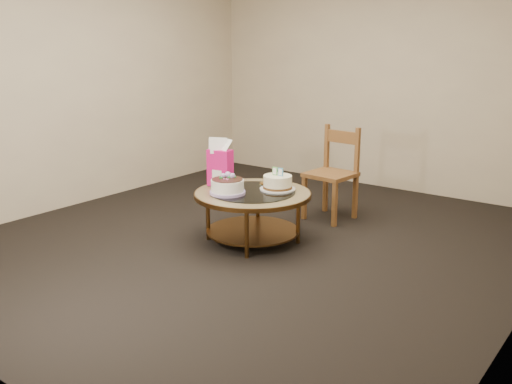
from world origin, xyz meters
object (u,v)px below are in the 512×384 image
Objects in this scene: coffee_table at (253,200)px; gift_bag at (220,163)px; dining_chair at (333,173)px; cream_cake at (278,183)px; decorated_cake at (227,187)px.

coffee_table is 0.46m from gift_bag.
dining_chair is at bearing 78.19° from coffee_table.
gift_bag reaches higher than coffee_table.
gift_bag is (-0.35, -0.02, 0.29)m from coffee_table.
cream_cake reaches higher than coffee_table.
gift_bag is (-0.49, -0.20, 0.15)m from cream_cake.
cream_cake is at bearing 54.08° from decorated_cake.
coffee_table is 1.12× the size of dining_chair.
coffee_table is at bearing 55.94° from decorated_cake.
gift_bag is at bearing -177.05° from coffee_table.
decorated_cake is 1.27m from dining_chair.
decorated_cake is 0.32m from gift_bag.
gift_bag reaches higher than decorated_cake.
cream_cake is 0.34× the size of dining_chair.
cream_cake is (0.14, 0.18, 0.14)m from coffee_table.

